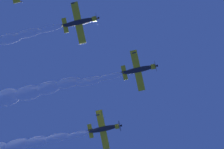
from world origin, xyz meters
The scene contains 4 objects.
airplane_lead centered at (-2.77, 0.99, 92.53)m, with size 8.80×9.35×3.48m.
airplane_left_wingman centered at (13.19, -6.45, 93.63)m, with size 8.74×9.18×3.80m.
airplane_right_wingman centered at (1.68, 18.37, 92.24)m, with size 8.80×9.43×3.34m.
smoke_trail_lead centered at (24.17, 12.96, 93.72)m, with size 36.35×18.88×5.10m.
Camera 1 is at (-9.31, 21.03, 2.19)m, focal length 62.10 mm.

